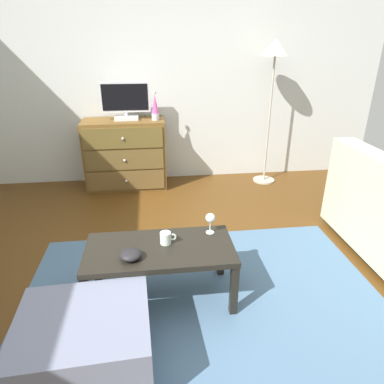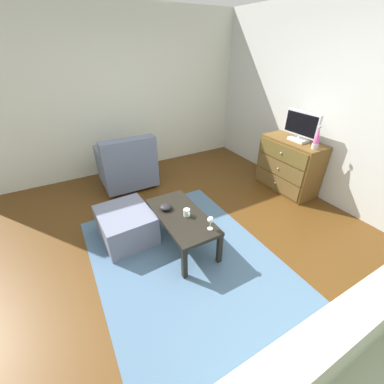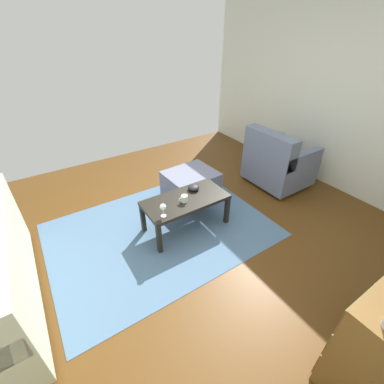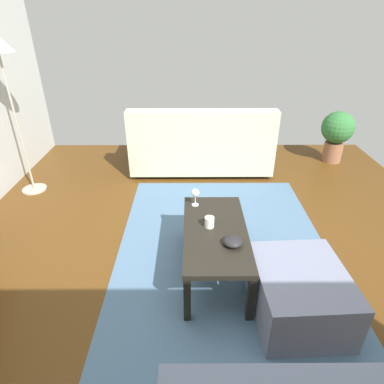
% 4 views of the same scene
% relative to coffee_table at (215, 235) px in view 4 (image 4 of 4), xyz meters
% --- Properties ---
extents(ground_plane, '(5.71, 5.19, 0.05)m').
position_rel_coffee_table_xyz_m(ground_plane, '(0.10, 0.10, -0.40)').
color(ground_plane, '#4F3011').
extents(area_rug, '(2.60, 1.90, 0.01)m').
position_rel_coffee_table_xyz_m(area_rug, '(0.30, -0.10, -0.37)').
color(area_rug, '#46637F').
rests_on(area_rug, ground_plane).
extents(coffee_table, '(1.01, 0.49, 0.43)m').
position_rel_coffee_table_xyz_m(coffee_table, '(0.00, 0.00, 0.00)').
color(coffee_table, black).
rests_on(coffee_table, ground_plane).
extents(wine_glass, '(0.07, 0.07, 0.16)m').
position_rel_coffee_table_xyz_m(wine_glass, '(0.37, 0.15, 0.17)').
color(wine_glass, silver).
rests_on(wine_glass, coffee_table).
extents(mug, '(0.11, 0.08, 0.08)m').
position_rel_coffee_table_xyz_m(mug, '(0.05, 0.05, 0.10)').
color(mug, silver).
rests_on(mug, coffee_table).
extents(bowl_decorative, '(0.14, 0.14, 0.06)m').
position_rel_coffee_table_xyz_m(bowl_decorative, '(-0.19, -0.11, 0.09)').
color(bowl_decorative, black).
rests_on(bowl_decorative, coffee_table).
extents(couch_large, '(0.85, 1.83, 0.88)m').
position_rel_coffee_table_xyz_m(couch_large, '(2.04, 0.05, -0.03)').
color(couch_large, '#332319').
rests_on(couch_large, ground_plane).
extents(ottoman, '(0.73, 0.63, 0.39)m').
position_rel_coffee_table_xyz_m(ottoman, '(-0.43, -0.56, -0.18)').
color(ottoman, slate).
rests_on(ottoman, ground_plane).
extents(standing_lamp, '(0.32, 0.32, 1.73)m').
position_rel_coffee_table_xyz_m(standing_lamp, '(1.44, 2.09, 1.11)').
color(standing_lamp, '#A59E8C').
rests_on(standing_lamp, ground_plane).
extents(potted_plant, '(0.44, 0.44, 0.72)m').
position_rel_coffee_table_xyz_m(potted_plant, '(2.30, -1.85, 0.06)').
color(potted_plant, brown).
rests_on(potted_plant, ground_plane).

